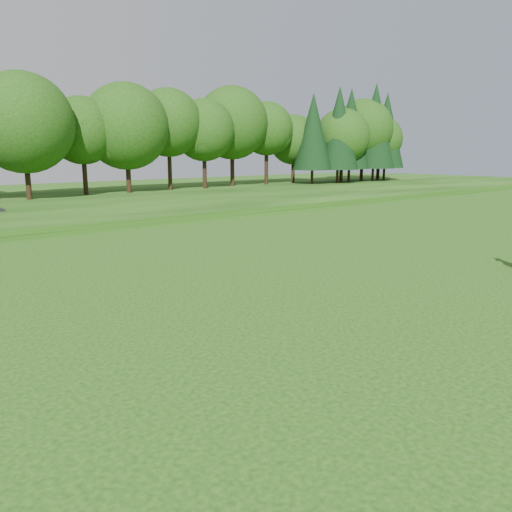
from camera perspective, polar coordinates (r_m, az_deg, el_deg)
ground at (r=23.19m, az=25.31°, el=-0.94°), size 140.00×140.00×0.00m
berm at (r=48.26m, az=-14.27°, el=6.24°), size 130.00×30.00×0.60m
walking_path at (r=36.23m, az=-4.57°, el=4.39°), size 130.00×1.60×0.04m
treeline at (r=51.82m, az=-16.71°, el=15.12°), size 104.00×7.00×15.00m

